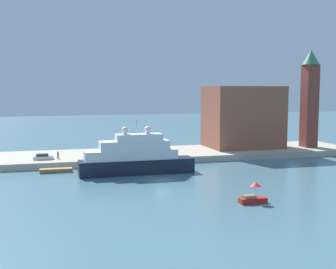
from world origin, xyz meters
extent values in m
plane|color=slate|center=(0.00, 0.00, 0.00)|extent=(400.00, 400.00, 0.00)
cube|color=#B7AD99|center=(0.00, 25.53, 0.70)|extent=(110.00, 19.06, 1.41)
cube|color=black|center=(-3.19, 7.26, 1.42)|extent=(22.13, 4.44, 2.84)
cube|color=white|center=(-4.29, 7.26, 3.77)|extent=(17.70, 4.08, 1.87)
cube|color=white|center=(-3.63, 7.26, 5.58)|extent=(13.28, 3.73, 1.74)
cube|color=white|center=(-2.74, 7.26, 7.09)|extent=(8.85, 3.37, 1.28)
cylinder|color=silver|center=(-3.19, 7.26, 9.14)|extent=(0.16, 0.16, 2.82)
sphere|color=white|center=(-0.97, 7.26, 8.45)|extent=(1.43, 1.43, 1.43)
sphere|color=white|center=(-5.40, 7.26, 8.45)|extent=(1.43, 1.43, 1.43)
cube|color=#B22319|center=(8.57, -18.56, 0.38)|extent=(3.99, 1.49, 0.77)
cube|color=#8C6647|center=(7.97, -18.56, 0.98)|extent=(1.75, 1.19, 0.43)
cylinder|color=#B2B2B2|center=(8.97, -18.56, 1.60)|extent=(0.06, 0.06, 1.67)
cone|color=red|center=(8.97, -18.56, 2.72)|extent=(1.63, 1.63, 0.57)
cube|color=olive|center=(-18.24, 12.78, 0.39)|extent=(6.20, 1.74, 0.78)
cube|color=#93513D|center=(28.78, 28.15, 9.21)|extent=(18.06, 13.57, 15.60)
cube|color=brown|center=(45.32, 23.71, 11.94)|extent=(3.39, 3.39, 21.07)
cone|color=#387A5B|center=(45.32, 23.71, 24.35)|extent=(4.40, 4.40, 3.76)
cube|color=silver|center=(-20.65, 20.73, 1.77)|extent=(4.18, 1.70, 0.72)
cube|color=#262D33|center=(-20.86, 20.73, 2.38)|extent=(2.51, 1.53, 0.50)
cylinder|color=#4C4C4C|center=(-17.64, 20.97, 2.11)|extent=(0.36, 0.36, 1.40)
sphere|color=tan|center=(-17.64, 20.97, 2.93)|extent=(0.24, 0.24, 0.24)
cylinder|color=black|center=(1.15, 16.92, 1.85)|extent=(0.49, 0.49, 0.89)
camera|label=1|loc=(-19.45, -74.05, 16.28)|focal=46.43mm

